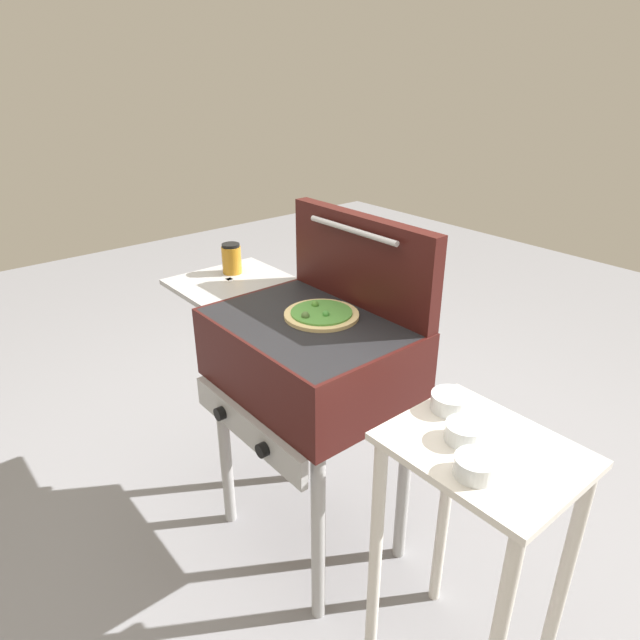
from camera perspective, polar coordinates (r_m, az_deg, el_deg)
ground_plane at (r=2.27m, az=-0.87°, el=-21.18°), size 8.00×8.00×0.00m
grill at (r=1.81m, az=-1.41°, el=-4.10°), size 0.96×0.53×0.90m
grill_lid_open at (r=1.81m, az=4.24°, el=6.12°), size 0.63×0.08×0.30m
pizza_veggie at (r=1.76m, az=0.05°, el=0.65°), size 0.24×0.24×0.04m
sauce_jar at (r=2.14m, az=-9.06°, el=6.24°), size 0.07×0.07×0.12m
prep_table at (r=1.55m, az=15.44°, el=-19.37°), size 0.44×0.36×0.81m
topping_bowl_near at (r=1.40m, az=14.64°, el=-11.13°), size 0.10×0.10×0.04m
topping_bowl_far at (r=1.30m, az=15.64°, el=-14.33°), size 0.10×0.10×0.04m
topping_bowl_middle at (r=1.50m, az=13.23°, el=-8.21°), size 0.10×0.10×0.04m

